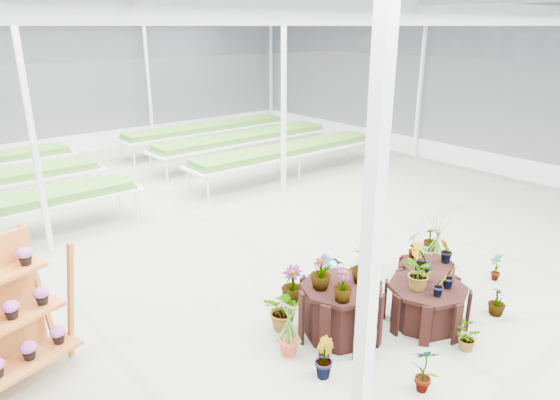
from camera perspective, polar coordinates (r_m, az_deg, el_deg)
ground_plane at (r=8.88m, az=2.15°, el=-8.96°), size 24.00×24.00×0.00m
greenhouse_shell at (r=8.06m, az=2.35°, el=5.28°), size 18.00×24.00×4.50m
steel_frame at (r=8.06m, az=2.35°, el=5.28°), size 18.00×24.00×4.50m
nursery_benches at (r=14.53m, az=-17.07°, el=3.35°), size 16.00×7.00×0.84m
plinth_tall at (r=7.26m, az=6.87°, el=-12.44°), size 1.54×1.54×0.80m
plinth_mid at (r=7.81m, az=16.34°, el=-11.41°), size 1.37×1.37×0.62m
plinth_low at (r=8.94m, az=16.27°, el=-8.11°), size 1.06×1.06×0.40m
nursery_plants at (r=7.87m, az=10.78°, el=-8.97°), size 4.67×3.16×1.31m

